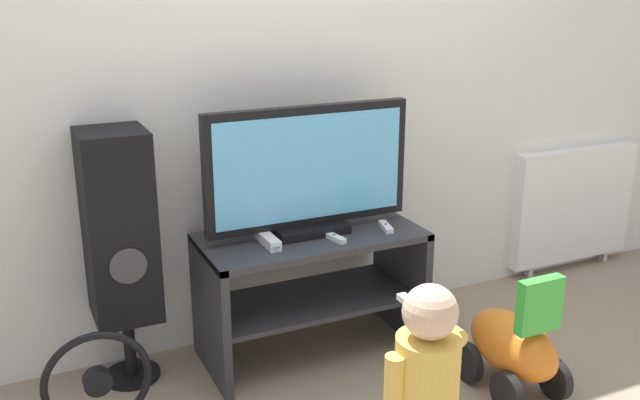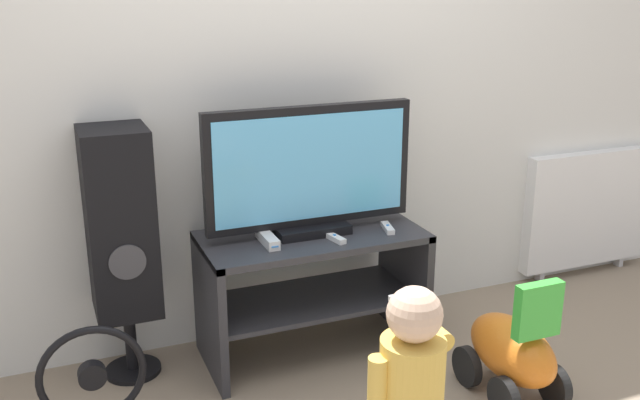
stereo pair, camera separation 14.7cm
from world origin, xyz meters
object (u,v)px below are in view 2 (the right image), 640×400
game_console (267,239)px  floor_fan (94,391)px  remote_secondary (335,238)px  television (310,172)px  remote_primary (388,228)px  ride_on_toy (513,351)px  speaker_tower (121,227)px  child (411,383)px  radiator (587,209)px

game_console → floor_fan: game_console is taller
game_console → remote_secondary: game_console is taller
television → remote_primary: bearing=-18.1°
television → ride_on_toy: television is taller
game_console → ride_on_toy: bearing=-36.1°
ride_on_toy → remote_secondary: bearing=136.0°
speaker_tower → floor_fan: size_ratio=2.29×
child → speaker_tower: bearing=120.5°
game_console → speaker_tower: (-0.58, 0.16, 0.08)m
radiator → remote_primary: bearing=-167.0°
remote_primary → remote_secondary: bearing=-174.6°
floor_fan → radiator: (2.77, 0.58, 0.18)m
remote_secondary → speaker_tower: (-0.86, 0.23, 0.09)m
game_console → ride_on_toy: game_console is taller
remote_secondary → ride_on_toy: remote_secondary is taller
remote_secondary → ride_on_toy: bearing=-44.0°
child → speaker_tower: size_ratio=0.73×
television → floor_fan: television is taller
ride_on_toy → television: bearing=132.6°
child → radiator: size_ratio=0.96×
ride_on_toy → radiator: (1.16, 0.90, 0.18)m
remote_secondary → floor_fan: (-1.05, -0.22, -0.37)m
remote_primary → child: size_ratio=0.17×
floor_fan → radiator: radiator is taller
remote_primary → remote_secondary: (-0.27, -0.03, 0.00)m
speaker_tower → radiator: bearing=2.8°
remote_secondary → child: 0.98m
television → child: 1.16m
game_console → remote_primary: game_console is taller
floor_fan → ride_on_toy: bearing=-11.3°
child → remote_secondary: bearing=80.7°
radiator → ride_on_toy: bearing=-142.2°
television → child: (-0.10, -1.09, -0.39)m
child → floor_fan: (-0.89, 0.74, -0.25)m
child → floor_fan: bearing=140.4°
television → remote_primary: 0.44m
remote_secondary → child: bearing=-99.3°
television → game_console: bearing=-163.9°
remote_secondary → speaker_tower: 0.90m
game_console → remote_secondary: size_ratio=1.51×
game_console → floor_fan: size_ratio=0.42×
child → floor_fan: 1.18m
game_console → radiator: 2.04m
television → speaker_tower: television is taller
game_console → ride_on_toy: 1.11m
remote_primary → radiator: size_ratio=0.16×
remote_primary → ride_on_toy: (0.29, -0.57, -0.38)m
ride_on_toy → radiator: 1.48m
television → floor_fan: bearing=-160.2°
game_console → child: 1.05m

